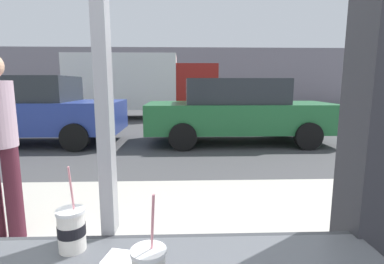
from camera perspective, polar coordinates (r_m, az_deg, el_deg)
The scene contains 9 objects.
ground_plane at distance 9.12m, azimuth -3.76°, elevation -0.12°, with size 60.00×60.00×0.00m, color #424244.
sidewalk_strip at distance 2.98m, azimuth -7.66°, elevation -19.59°, with size 16.00×2.80×0.14m, color #B2ADA3.
window_wall at distance 1.14m, azimuth -17.71°, elevation 22.03°, with size 2.67×0.20×2.90m.
building_facade_far at distance 23.44m, azimuth -2.75°, elevation 10.95°, with size 28.00×1.20×4.28m, color gray.
soda_cup_right at distance 1.13m, azimuth -22.60°, elevation -17.20°, with size 0.10×0.10×0.30m.
napkin_wrapper at distance 1.07m, azimuth -13.47°, elevation -22.94°, with size 0.12×0.09×0.00m, color white.
parked_car_blue at distance 8.38m, azimuth -29.52°, elevation 3.83°, with size 4.57×1.98×1.70m.
parked_car_green at distance 7.58m, azimuth 8.93°, elevation 4.27°, with size 4.69×2.03×1.64m.
box_truck at distance 13.23m, azimuth -9.89°, elevation 9.36°, with size 6.39×2.44×2.76m.
Camera 1 is at (0.28, -0.99, 1.51)m, focal length 27.12 mm.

